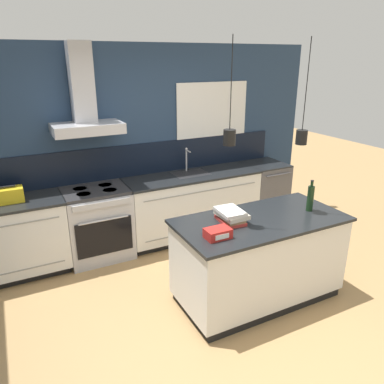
# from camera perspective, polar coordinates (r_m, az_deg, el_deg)

# --- Properties ---
(ground_plane) EXTENTS (16.00, 16.00, 0.00)m
(ground_plane) POSITION_cam_1_polar(r_m,az_deg,el_deg) (3.89, 1.32, -18.65)
(ground_plane) COLOR tan
(ground_plane) RESTS_ON ground
(wall_back) EXTENTS (5.60, 2.07, 2.60)m
(wall_back) POSITION_cam_1_polar(r_m,az_deg,el_deg) (5.00, -9.83, 7.25)
(wall_back) COLOR navy
(wall_back) RESTS_ON ground_plane
(counter_run_left) EXTENTS (1.43, 0.64, 0.91)m
(counter_run_left) POSITION_cam_1_polar(r_m,az_deg,el_deg) (4.79, -27.05, -6.67)
(counter_run_left) COLOR black
(counter_run_left) RESTS_ON ground_plane
(counter_run_sink) EXTENTS (1.91, 0.64, 1.25)m
(counter_run_sink) POSITION_cam_1_polar(r_m,az_deg,el_deg) (5.28, 0.02, -1.93)
(counter_run_sink) COLOR black
(counter_run_sink) RESTS_ON ground_plane
(oven_range) EXTENTS (0.78, 0.66, 0.91)m
(oven_range) POSITION_cam_1_polar(r_m,az_deg,el_deg) (4.86, -14.13, -4.64)
(oven_range) COLOR #B5B5BA
(oven_range) RESTS_ON ground_plane
(dishwasher) EXTENTS (0.58, 0.65, 0.91)m
(dishwasher) POSITION_cam_1_polar(r_m,az_deg,el_deg) (5.91, 10.76, 0.07)
(dishwasher) COLOR #4C4C51
(dishwasher) RESTS_ON ground_plane
(kitchen_island) EXTENTS (1.72, 0.85, 0.91)m
(kitchen_island) POSITION_cam_1_polar(r_m,az_deg,el_deg) (3.99, 10.09, -9.96)
(kitchen_island) COLOR black
(kitchen_island) RESTS_ON ground_plane
(bottle_on_island) EXTENTS (0.07, 0.07, 0.33)m
(bottle_on_island) POSITION_cam_1_polar(r_m,az_deg,el_deg) (4.06, 17.59, -0.85)
(bottle_on_island) COLOR #193319
(bottle_on_island) RESTS_ON kitchen_island
(book_stack) EXTENTS (0.26, 0.32, 0.13)m
(book_stack) POSITION_cam_1_polar(r_m,az_deg,el_deg) (3.65, 5.96, -3.59)
(book_stack) COLOR #B2332D
(book_stack) RESTS_ON kitchen_island
(red_supply_box) EXTENTS (0.23, 0.16, 0.09)m
(red_supply_box) POSITION_cam_1_polar(r_m,az_deg,el_deg) (3.34, 3.95, -6.29)
(red_supply_box) COLOR red
(red_supply_box) RESTS_ON kitchen_island
(yellow_toolbox) EXTENTS (0.34, 0.18, 0.19)m
(yellow_toolbox) POSITION_cam_1_polar(r_m,az_deg,el_deg) (4.59, -26.38, -0.47)
(yellow_toolbox) COLOR gold
(yellow_toolbox) RESTS_ON counter_run_left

